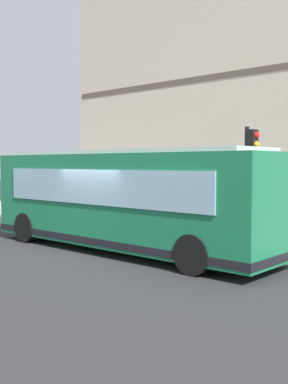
% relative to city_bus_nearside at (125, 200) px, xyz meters
% --- Properties ---
extents(ground, '(120.00, 120.00, 0.00)m').
position_rel_city_bus_nearside_xyz_m(ground, '(-0.60, 0.17, -1.55)').
color(ground, '#2D2D30').
extents(sidewalk_curb, '(4.41, 40.00, 0.15)m').
position_rel_city_bus_nearside_xyz_m(sidewalk_curb, '(4.21, 0.17, -1.48)').
color(sidewalk_curb, '#9E9991').
rests_on(sidewalk_curb, ground).
extents(building_corner, '(6.18, 19.37, 11.40)m').
position_rel_city_bus_nearside_xyz_m(building_corner, '(9.48, 0.17, 4.14)').
color(building_corner, beige).
rests_on(building_corner, ground).
extents(city_bus_nearside, '(2.65, 10.06, 3.07)m').
position_rel_city_bus_nearside_xyz_m(city_bus_nearside, '(0.00, 0.00, 0.00)').
color(city_bus_nearside, '#197247').
rests_on(city_bus_nearside, ground).
extents(traffic_light_near_corner, '(0.32, 0.49, 3.65)m').
position_rel_city_bus_nearside_xyz_m(traffic_light_near_corner, '(2.70, -2.72, 1.14)').
color(traffic_light_near_corner, black).
rests_on(traffic_light_near_corner, sidewalk_curb).
extents(pedestrian_walking_along_curb, '(0.32, 0.32, 1.67)m').
position_rel_city_bus_nearside_xyz_m(pedestrian_walking_along_curb, '(3.87, -0.14, -0.45)').
color(pedestrian_walking_along_curb, black).
rests_on(pedestrian_walking_along_curb, sidewalk_curb).
extents(newspaper_vending_box, '(0.44, 0.42, 0.90)m').
position_rel_city_bus_nearside_xyz_m(newspaper_vending_box, '(4.48, 0.76, -0.95)').
color(newspaper_vending_box, '#197233').
rests_on(newspaper_vending_box, sidewalk_curb).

